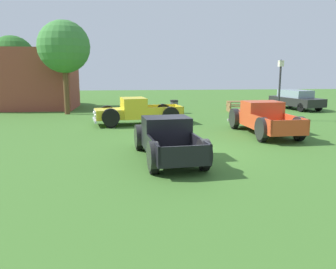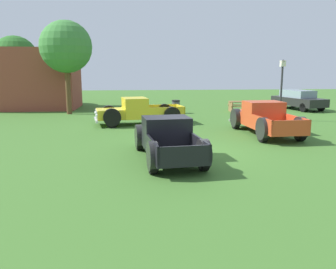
{
  "view_description": "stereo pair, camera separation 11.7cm",
  "coord_description": "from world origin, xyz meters",
  "px_view_note": "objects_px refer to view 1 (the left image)",
  "views": [
    {
      "loc": [
        -2.18,
        -12.93,
        3.18
      ],
      "look_at": [
        -0.99,
        -0.92,
        0.9
      ],
      "focal_mm": 37.38,
      "sensor_mm": 36.0,
      "label": 1
    },
    {
      "loc": [
        -2.07,
        -12.94,
        3.18
      ],
      "look_at": [
        -0.99,
        -0.92,
        0.9
      ],
      "focal_mm": 37.38,
      "sensor_mm": 36.0,
      "label": 2
    }
  ],
  "objects_px": {
    "pickup_truck_foreground": "(166,138)",
    "sedan_distant_a": "(296,99)",
    "picnic_table": "(239,105)",
    "oak_tree_west": "(64,47)",
    "pickup_truck_behind_right": "(261,118)",
    "trash_can": "(174,107)",
    "oak_tree_east": "(12,59)",
    "pickup_truck_behind_left": "(133,112)",
    "lamp_post_near": "(279,89)"
  },
  "relations": [
    {
      "from": "trash_can",
      "to": "pickup_truck_behind_left",
      "type": "bearing_deg",
      "value": -121.03
    },
    {
      "from": "sedan_distant_a",
      "to": "pickup_truck_behind_left",
      "type": "bearing_deg",
      "value": -153.2
    },
    {
      "from": "sedan_distant_a",
      "to": "oak_tree_west",
      "type": "relative_size",
      "value": 0.75
    },
    {
      "from": "pickup_truck_foreground",
      "to": "pickup_truck_behind_left",
      "type": "bearing_deg",
      "value": 98.95
    },
    {
      "from": "trash_can",
      "to": "oak_tree_west",
      "type": "distance_m",
      "value": 8.67
    },
    {
      "from": "oak_tree_east",
      "to": "pickup_truck_behind_right",
      "type": "bearing_deg",
      "value": -43.35
    },
    {
      "from": "picnic_table",
      "to": "oak_tree_west",
      "type": "xyz_separation_m",
      "value": [
        -12.59,
        -0.24,
        4.14
      ]
    },
    {
      "from": "pickup_truck_behind_left",
      "to": "oak_tree_west",
      "type": "xyz_separation_m",
      "value": [
        -4.62,
        5.2,
        3.9
      ]
    },
    {
      "from": "pickup_truck_behind_left",
      "to": "picnic_table",
      "type": "height_order",
      "value": "pickup_truck_behind_left"
    },
    {
      "from": "sedan_distant_a",
      "to": "lamp_post_near",
      "type": "height_order",
      "value": "lamp_post_near"
    },
    {
      "from": "oak_tree_west",
      "to": "pickup_truck_foreground",
      "type": "bearing_deg",
      "value": -65.65
    },
    {
      "from": "pickup_truck_behind_right",
      "to": "picnic_table",
      "type": "bearing_deg",
      "value": 79.73
    },
    {
      "from": "lamp_post_near",
      "to": "sedan_distant_a",
      "type": "bearing_deg",
      "value": 56.12
    },
    {
      "from": "picnic_table",
      "to": "oak_tree_east",
      "type": "relative_size",
      "value": 0.32
    },
    {
      "from": "pickup_truck_behind_right",
      "to": "sedan_distant_a",
      "type": "bearing_deg",
      "value": 56.6
    },
    {
      "from": "trash_can",
      "to": "oak_tree_east",
      "type": "distance_m",
      "value": 15.86
    },
    {
      "from": "pickup_truck_behind_right",
      "to": "oak_tree_east",
      "type": "relative_size",
      "value": 0.88
    },
    {
      "from": "pickup_truck_behind_right",
      "to": "lamp_post_near",
      "type": "xyz_separation_m",
      "value": [
        2.61,
        4.06,
        1.19
      ]
    },
    {
      "from": "sedan_distant_a",
      "to": "oak_tree_west",
      "type": "height_order",
      "value": "oak_tree_west"
    },
    {
      "from": "picnic_table",
      "to": "trash_can",
      "type": "bearing_deg",
      "value": -174.46
    },
    {
      "from": "pickup_truck_foreground",
      "to": "oak_tree_east",
      "type": "bearing_deg",
      "value": 119.97
    },
    {
      "from": "pickup_truck_behind_right",
      "to": "sedan_distant_a",
      "type": "relative_size",
      "value": 1.1
    },
    {
      "from": "pickup_truck_behind_right",
      "to": "oak_tree_west",
      "type": "height_order",
      "value": "oak_tree_west"
    },
    {
      "from": "sedan_distant_a",
      "to": "oak_tree_east",
      "type": "bearing_deg",
      "value": 165.43
    },
    {
      "from": "trash_can",
      "to": "pickup_truck_foreground",
      "type": "bearing_deg",
      "value": -97.98
    },
    {
      "from": "sedan_distant_a",
      "to": "oak_tree_west",
      "type": "xyz_separation_m",
      "value": [
        -17.49,
        -1.3,
        3.84
      ]
    },
    {
      "from": "pickup_truck_behind_right",
      "to": "pickup_truck_foreground",
      "type": "bearing_deg",
      "value": -139.95
    },
    {
      "from": "picnic_table",
      "to": "trash_can",
      "type": "height_order",
      "value": "trash_can"
    },
    {
      "from": "pickup_truck_foreground",
      "to": "picnic_table",
      "type": "bearing_deg",
      "value": 62.75
    },
    {
      "from": "pickup_truck_foreground",
      "to": "oak_tree_west",
      "type": "xyz_separation_m",
      "value": [
        -5.83,
        12.89,
        3.92
      ]
    },
    {
      "from": "lamp_post_near",
      "to": "trash_can",
      "type": "bearing_deg",
      "value": 144.75
    },
    {
      "from": "pickup_truck_foreground",
      "to": "sedan_distant_a",
      "type": "distance_m",
      "value": 18.36
    },
    {
      "from": "oak_tree_east",
      "to": "oak_tree_west",
      "type": "xyz_separation_m",
      "value": [
        5.85,
        -7.37,
        0.59
      ]
    },
    {
      "from": "picnic_table",
      "to": "oak_tree_west",
      "type": "distance_m",
      "value": 13.26
    },
    {
      "from": "pickup_truck_foreground",
      "to": "trash_can",
      "type": "xyz_separation_m",
      "value": [
        1.77,
        12.65,
        -0.23
      ]
    },
    {
      "from": "pickup_truck_behind_right",
      "to": "lamp_post_near",
      "type": "bearing_deg",
      "value": 57.28
    },
    {
      "from": "pickup_truck_behind_left",
      "to": "oak_tree_east",
      "type": "xyz_separation_m",
      "value": [
        -10.47,
        12.56,
        3.3
      ]
    },
    {
      "from": "sedan_distant_a",
      "to": "pickup_truck_foreground",
      "type": "bearing_deg",
      "value": -129.41
    },
    {
      "from": "lamp_post_near",
      "to": "oak_tree_west",
      "type": "height_order",
      "value": "oak_tree_west"
    },
    {
      "from": "picnic_table",
      "to": "pickup_truck_foreground",
      "type": "bearing_deg",
      "value": -117.25
    },
    {
      "from": "oak_tree_east",
      "to": "picnic_table",
      "type": "bearing_deg",
      "value": -21.11
    },
    {
      "from": "pickup_truck_behind_right",
      "to": "trash_can",
      "type": "bearing_deg",
      "value": 112.26
    },
    {
      "from": "pickup_truck_behind_right",
      "to": "trash_can",
      "type": "height_order",
      "value": "pickup_truck_behind_right"
    },
    {
      "from": "pickup_truck_behind_left",
      "to": "trash_can",
      "type": "xyz_separation_m",
      "value": [
        2.98,
        4.96,
        -0.26
      ]
    },
    {
      "from": "pickup_truck_behind_left",
      "to": "trash_can",
      "type": "height_order",
      "value": "pickup_truck_behind_left"
    },
    {
      "from": "lamp_post_near",
      "to": "picnic_table",
      "type": "bearing_deg",
      "value": 102.12
    },
    {
      "from": "sedan_distant_a",
      "to": "picnic_table",
      "type": "distance_m",
      "value": 5.02
    },
    {
      "from": "oak_tree_east",
      "to": "pickup_truck_foreground",
      "type": "bearing_deg",
      "value": -60.03
    },
    {
      "from": "oak_tree_east",
      "to": "oak_tree_west",
      "type": "distance_m",
      "value": 9.42
    },
    {
      "from": "sedan_distant_a",
      "to": "lamp_post_near",
      "type": "relative_size",
      "value": 1.3
    }
  ]
}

